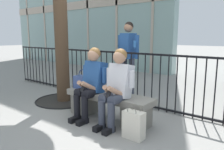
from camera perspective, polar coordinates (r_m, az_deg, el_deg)
The scene contains 8 objects.
ground_plane at distance 3.86m, azimuth -0.94°, elevation -11.25°, with size 60.00×60.00×0.00m, color gray.
stone_bench at distance 3.77m, azimuth -0.95°, elevation -7.40°, with size 1.60×0.44×0.45m.
seated_person_with_phone at distance 3.75m, azimuth -5.43°, elevation -1.53°, with size 0.52×0.66×1.21m.
seated_person_companion at distance 3.41m, azimuth 1.21°, elevation -2.68°, with size 0.52×0.66×1.21m.
handbag_on_bench at distance 4.06m, azimuth -7.41°, elevation -1.79°, with size 0.34×0.19×0.36m.
shopping_bag at distance 3.13m, azimuth 5.62°, elevation -12.63°, with size 0.30×0.16×0.48m.
bystander_further_back at distance 5.02m, azimuth 4.18°, elevation 5.47°, with size 0.55×0.39×1.71m.
plaza_railing at distance 4.44m, azimuth 6.65°, elevation -1.11°, with size 8.37×0.04×1.08m.
Camera 1 is at (2.27, -2.78, 1.40)m, focal length 35.44 mm.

